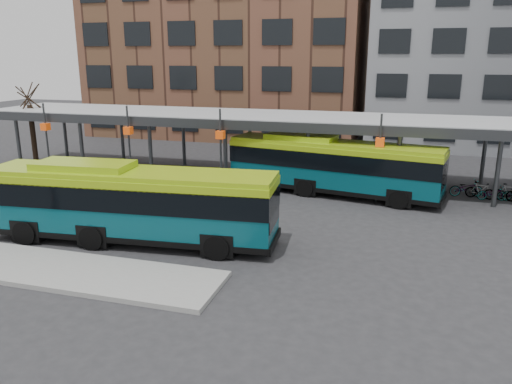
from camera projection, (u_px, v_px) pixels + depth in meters
name	position (u px, v px, depth m)	size (l,w,h in m)	color
ground	(208.00, 256.00, 19.92)	(120.00, 120.00, 0.00)	#28282B
boarding_island	(41.00, 267.00, 18.62)	(14.00, 3.00, 0.18)	gray
canopy	(283.00, 120.00, 30.81)	(40.00, 6.53, 4.80)	#999B9E
tree	(33.00, 133.00, 35.27)	(1.64, 1.64, 5.60)	black
building_brick	(231.00, 21.00, 49.33)	(26.00, 14.00, 22.00)	brown
bus_front	(130.00, 202.00, 21.06)	(12.51, 3.64, 3.40)	#074651
bus_rear	(332.00, 165.00, 28.38)	(12.34, 4.69, 3.33)	#074651
bike_rack	(506.00, 192.00, 27.41)	(6.69, 1.36, 0.97)	slate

